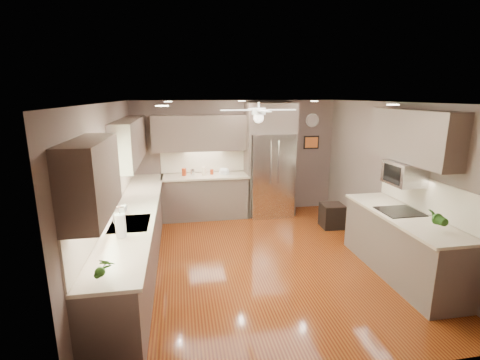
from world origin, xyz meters
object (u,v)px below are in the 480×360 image
object	(u,v)px
stool	(332,216)
paper_towel	(121,226)
canister_c	(204,171)
bowl	(224,173)
potted_plant_right	(437,218)
canister_d	(212,172)
microwave	(404,173)
refrigerator	(270,162)
canister_a	(184,172)
canister_b	(193,172)
potted_plant_left	(104,268)
soap_bottle	(123,208)

from	to	relation	value
stool	paper_towel	distance (m)	4.36
canister_c	bowl	world-z (taller)	canister_c
potted_plant_right	stool	bearing A→B (deg)	93.65
bowl	stool	size ratio (longest dim) A/B	0.48
canister_d	microwave	world-z (taller)	microwave
canister_c	canister_d	bearing A→B (deg)	1.03
stool	refrigerator	bearing A→B (deg)	136.26
potted_plant_right	stool	distance (m)	2.73
canister_a	canister_b	bearing A→B (deg)	3.72
canister_a	canister_c	distance (m)	0.42
canister_c	potted_plant_left	xyz separation A→B (m)	(-1.21, -4.25, 0.06)
canister_b	bowl	world-z (taller)	canister_b
canister_d	stool	size ratio (longest dim) A/B	0.22
canister_d	soap_bottle	distance (m)	2.76
bowl	paper_towel	distance (m)	3.54
canister_d	potted_plant_left	world-z (taller)	potted_plant_left
stool	potted_plant_left	bearing A→B (deg)	-139.29
canister_d	soap_bottle	world-z (taller)	soap_bottle
soap_bottle	stool	world-z (taller)	soap_bottle
refrigerator	stool	world-z (taller)	refrigerator
bowl	refrigerator	xyz separation A→B (m)	(1.01, -0.01, 0.22)
bowl	refrigerator	distance (m)	1.03
canister_a	stool	distance (m)	3.20
paper_towel	refrigerator	bearing A→B (deg)	49.39
canister_c	potted_plant_right	bearing A→B (deg)	-54.00
canister_c	paper_towel	world-z (taller)	paper_towel
microwave	canister_b	bearing A→B (deg)	137.18
canister_b	potted_plant_left	xyz separation A→B (m)	(-0.97, -4.27, 0.08)
potted_plant_right	stool	size ratio (longest dim) A/B	0.67
canister_a	refrigerator	bearing A→B (deg)	-2.10
soap_bottle	paper_towel	xyz separation A→B (m)	(0.10, -0.86, 0.05)
canister_a	refrigerator	distance (m)	1.87
paper_towel	bowl	bearing A→B (deg)	62.06
potted_plant_right	stool	world-z (taller)	potted_plant_right
canister_a	soap_bottle	world-z (taller)	soap_bottle
bowl	stool	xyz separation A→B (m)	(2.06, -1.02, -0.73)
canister_a	soap_bottle	xyz separation A→B (m)	(-0.91, -2.32, 0.01)
canister_a	refrigerator	xyz separation A→B (m)	(1.86, -0.07, 0.17)
potted_plant_right	microwave	size ratio (longest dim) A/B	0.61
canister_c	stool	distance (m)	2.82
microwave	canister_a	bearing A→B (deg)	138.96
soap_bottle	stool	distance (m)	4.09
canister_c	refrigerator	world-z (taller)	refrigerator
canister_a	refrigerator	size ratio (longest dim) A/B	0.06
canister_b	canister_c	distance (m)	0.24
potted_plant_left	refrigerator	xyz separation A→B (m)	(2.65, 4.19, 0.10)
refrigerator	stool	size ratio (longest dim) A/B	4.95
canister_d	canister_b	bearing A→B (deg)	178.18
canister_a	soap_bottle	distance (m)	2.49
canister_c	refrigerator	size ratio (longest dim) A/B	0.07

